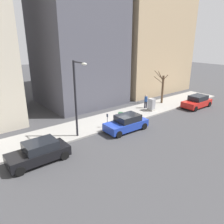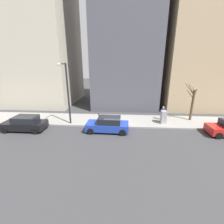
# 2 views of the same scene
# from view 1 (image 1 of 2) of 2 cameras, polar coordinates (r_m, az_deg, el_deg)

# --- Properties ---
(ground_plane) EXTENTS (120.00, 120.00, 0.00)m
(ground_plane) POSITION_cam_1_polar(r_m,az_deg,el_deg) (21.88, 3.12, -3.58)
(ground_plane) COLOR #38383A
(sidewalk) EXTENTS (4.00, 36.00, 0.15)m
(sidewalk) POSITION_cam_1_polar(r_m,az_deg,el_deg) (23.27, -0.15, -1.95)
(sidewalk) COLOR gray
(sidewalk) RESTS_ON ground
(parked_car_red) EXTENTS (1.95, 4.22, 1.52)m
(parked_car_red) POSITION_cam_1_polar(r_m,az_deg,el_deg) (29.40, 21.32, 2.54)
(parked_car_red) COLOR red
(parked_car_red) RESTS_ON ground
(parked_car_blue) EXTENTS (2.01, 4.24, 1.52)m
(parked_car_blue) POSITION_cam_1_polar(r_m,az_deg,el_deg) (20.55, 3.80, -2.90)
(parked_car_blue) COLOR #1E389E
(parked_car_blue) RESTS_ON ground
(parked_car_black) EXTENTS (1.94, 4.21, 1.52)m
(parked_car_black) POSITION_cam_1_polar(r_m,az_deg,el_deg) (16.33, -18.53, -9.93)
(parked_car_black) COLOR black
(parked_car_black) RESTS_ON ground
(parking_meter) EXTENTS (0.14, 0.10, 1.35)m
(parking_meter) POSITION_cam_1_polar(r_m,az_deg,el_deg) (20.82, -1.22, -1.85)
(parking_meter) COLOR slate
(parking_meter) RESTS_ON sidewalk
(utility_box) EXTENTS (0.83, 0.61, 1.43)m
(utility_box) POSITION_cam_1_polar(r_m,az_deg,el_deg) (26.14, 10.25, 1.89)
(utility_box) COLOR #A8A399
(utility_box) RESTS_ON sidewalk
(streetlamp) EXTENTS (1.97, 0.32, 6.50)m
(streetlamp) POSITION_cam_1_polar(r_m,az_deg,el_deg) (18.08, -9.19, 4.80)
(streetlamp) COLOR black
(streetlamp) RESTS_ON sidewalk
(bare_tree) EXTENTS (2.19, 1.00, 4.25)m
(bare_tree) POSITION_cam_1_polar(r_m,az_deg,el_deg) (29.26, 13.00, 6.18)
(bare_tree) COLOR brown
(bare_tree) RESTS_ON sidewalk
(trash_bin) EXTENTS (0.56, 0.56, 0.90)m
(trash_bin) POSITION_cam_1_polar(r_m,az_deg,el_deg) (22.51, 2.30, -1.27)
(trash_bin) COLOR #14381E
(trash_bin) RESTS_ON sidewalk
(pedestrian_near_meter) EXTENTS (0.36, 0.40, 1.66)m
(pedestrian_near_meter) POSITION_cam_1_polar(r_m,az_deg,el_deg) (26.90, 8.84, 2.97)
(pedestrian_near_meter) COLOR #1E1E2D
(pedestrian_near_meter) RESTS_ON sidewalk
(office_tower_left) EXTENTS (12.78, 12.78, 27.15)m
(office_tower_left) POSITION_cam_1_polar(r_m,az_deg,el_deg) (38.47, 7.15, 26.51)
(office_tower_left) COLOR tan
(office_tower_left) RESTS_ON ground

